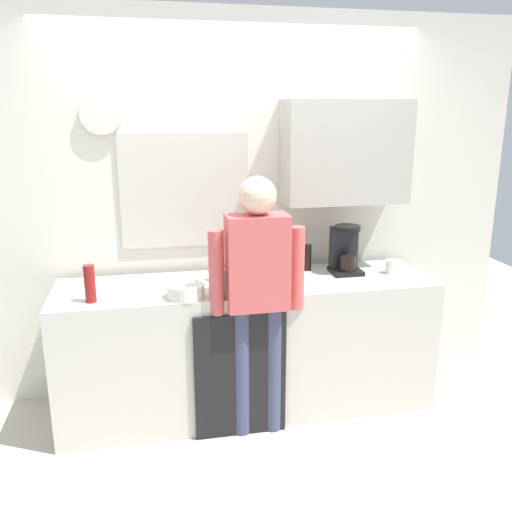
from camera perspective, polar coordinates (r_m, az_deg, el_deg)
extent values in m
plane|color=beige|center=(3.55, 0.11, -18.00)|extent=(8.00, 8.00, 0.00)
cube|color=beige|center=(3.60, -0.88, -9.52)|extent=(2.43, 0.64, 0.88)
cube|color=black|center=(3.31, -1.65, -12.72)|extent=(0.56, 0.02, 0.80)
cube|color=silver|center=(3.75, -2.17, 5.24)|extent=(4.03, 0.10, 2.60)
cube|color=beige|center=(3.63, -7.59, 6.94)|extent=(0.86, 0.02, 0.76)
cube|color=#8CA5C6|center=(3.63, -7.60, 6.95)|extent=(0.80, 0.02, 0.70)
cube|color=#B7B2A8|center=(3.69, 9.48, 10.90)|extent=(0.84, 0.32, 0.68)
cylinder|color=silver|center=(3.58, -16.29, 14.41)|extent=(0.26, 0.03, 0.26)
cube|color=black|center=(3.67, 9.56, -1.60)|extent=(0.20, 0.20, 0.03)
cube|color=black|center=(3.69, 9.33, 0.97)|extent=(0.18, 0.08, 0.28)
cylinder|color=black|center=(3.63, 9.78, -0.67)|extent=(0.11, 0.11, 0.11)
cylinder|color=black|center=(3.60, 9.77, 2.98)|extent=(0.17, 0.17, 0.03)
cylinder|color=#2D8C33|center=(3.66, 3.72, 0.56)|extent=(0.09, 0.09, 0.28)
cylinder|color=black|center=(3.69, 5.51, -0.17)|extent=(0.06, 0.06, 0.18)
cylinder|color=maroon|center=(3.20, -17.34, -2.85)|extent=(0.06, 0.06, 0.22)
cylinder|color=#195923|center=(3.41, -2.76, -0.34)|extent=(0.07, 0.07, 0.30)
cylinder|color=white|center=(3.73, 14.29, -1.10)|extent=(0.08, 0.08, 0.09)
cylinder|color=#B26647|center=(3.33, -1.28, -2.60)|extent=(0.08, 0.08, 0.09)
cylinder|color=white|center=(3.17, -7.51, -3.73)|extent=(0.22, 0.22, 0.08)
cylinder|color=yellow|center=(3.45, -1.06, -1.46)|extent=(0.06, 0.06, 0.15)
cone|color=white|center=(3.42, -1.06, -0.02)|extent=(0.02, 0.02, 0.03)
cylinder|color=silver|center=(3.18, -3.35, -2.73)|extent=(0.14, 0.14, 0.17)
cylinder|color=#3F4766|center=(3.33, -1.61, -12.27)|extent=(0.12, 0.12, 0.82)
cylinder|color=#3F4766|center=(3.37, 1.82, -11.95)|extent=(0.12, 0.12, 0.82)
cube|color=#D85959|center=(3.09, 0.12, -0.68)|extent=(0.36, 0.20, 0.56)
sphere|color=beige|center=(3.01, 0.13, 6.48)|extent=(0.22, 0.22, 0.22)
cylinder|color=#D85959|center=(3.07, -4.27, -1.82)|extent=(0.09, 0.09, 0.50)
cylinder|color=#D85959|center=(3.16, 4.38, -1.31)|extent=(0.09, 0.09, 0.50)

